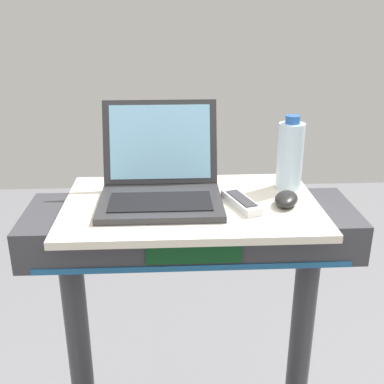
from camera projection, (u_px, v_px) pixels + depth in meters
desk_board at (191, 206)px, 1.29m from camera, size 0.68×0.44×0.02m
laptop at (160, 181)px, 1.30m from camera, size 0.32×0.32×0.25m
computer_mouse at (286, 199)px, 1.27m from camera, size 0.09×0.12×0.03m
water_bottle at (290, 155)px, 1.36m from camera, size 0.07×0.07×0.21m
tv_remote at (241, 202)px, 1.27m from camera, size 0.09×0.17×0.02m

